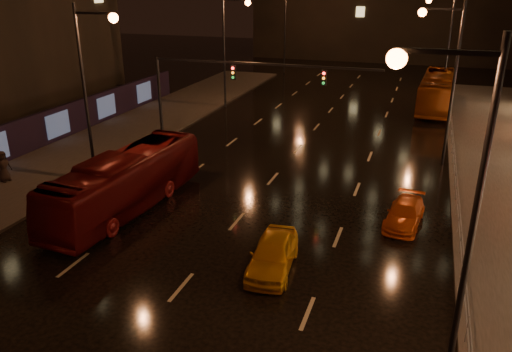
# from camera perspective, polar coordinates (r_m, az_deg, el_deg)

# --- Properties ---
(ground) EXTENTS (140.00, 140.00, 0.00)m
(ground) POSITION_cam_1_polar(r_m,az_deg,el_deg) (33.44, 3.96, 2.09)
(ground) COLOR black
(ground) RESTS_ON ground
(sidewalk_left) EXTENTS (7.00, 70.00, 0.15)m
(sidewalk_left) POSITION_cam_1_polar(r_m,az_deg,el_deg) (35.16, -20.12, 1.90)
(sidewalk_left) COLOR #38332D
(sidewalk_left) RESTS_ON ground
(traffic_signal) EXTENTS (15.31, 0.32, 6.20)m
(traffic_signal) POSITION_cam_1_polar(r_m,az_deg,el_deg) (33.82, -4.28, 10.61)
(traffic_signal) COLOR black
(traffic_signal) RESTS_ON ground
(streetlight_right) EXTENTS (2.64, 0.50, 10.00)m
(streetlight_right) POSITION_cam_1_polar(r_m,az_deg,el_deg) (13.37, 21.46, -0.23)
(streetlight_right) COLOR black
(streetlight_right) RESTS_ON ground
(railing_right) EXTENTS (0.05, 56.00, 1.00)m
(railing_right) POSITION_cam_1_polar(r_m,az_deg,el_deg) (30.35, 21.86, 0.29)
(railing_right) COLOR #99999E
(railing_right) RESTS_ON sidewalk_right
(bus_red) EXTENTS (3.16, 10.94, 3.01)m
(bus_red) POSITION_cam_1_polar(r_m,az_deg,el_deg) (26.23, -14.63, -0.62)
(bus_red) COLOR #580C0E
(bus_red) RESTS_ON ground
(bus_curb) EXTENTS (3.26, 11.66, 3.21)m
(bus_curb) POSITION_cam_1_polar(r_m,az_deg,el_deg) (49.17, 19.96, 9.08)
(bus_curb) COLOR #86390D
(bus_curb) RESTS_ON ground
(taxi_near) EXTENTS (2.06, 4.30, 1.42)m
(taxi_near) POSITION_cam_1_polar(r_m,az_deg,el_deg) (20.47, 1.93, -8.89)
(taxi_near) COLOR orange
(taxi_near) RESTS_ON ground
(taxi_far) EXTENTS (1.98, 3.98, 1.11)m
(taxi_far) POSITION_cam_1_polar(r_m,az_deg,el_deg) (25.18, 16.63, -4.14)
(taxi_far) COLOR #D35313
(taxi_far) RESTS_ON ground
(pedestrian_c) EXTENTS (0.73, 0.98, 1.83)m
(pedestrian_c) POSITION_cam_1_polar(r_m,az_deg,el_deg) (32.26, -26.92, 1.00)
(pedestrian_c) COLOR black
(pedestrian_c) RESTS_ON sidewalk_left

